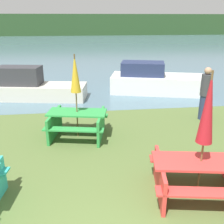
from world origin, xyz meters
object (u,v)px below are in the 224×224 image
at_px(umbrella_gold, 75,74).
at_px(boat_second, 156,81).
at_px(picnic_table_red, 199,174).
at_px(umbrella_crimson, 208,109).
at_px(picnic_table_green, 77,122).
at_px(person, 205,94).
at_px(boat, 33,87).

xyz_separation_m(umbrella_gold, boat_second, (3.54, 4.39, -1.29)).
relative_size(picnic_table_red, umbrella_crimson, 0.82).
distance_m(picnic_table_green, boat_second, 5.64).
height_order(umbrella_crimson, person, umbrella_crimson).
xyz_separation_m(picnic_table_red, umbrella_crimson, (-0.00, -0.00, 1.30)).
bearing_deg(picnic_table_red, picnic_table_green, 128.03).
distance_m(umbrella_crimson, boat_second, 7.53).
distance_m(picnic_table_red, boat_second, 7.43).
relative_size(umbrella_gold, boat, 0.56).
bearing_deg(picnic_table_red, boat, 120.78).
bearing_deg(picnic_table_red, boat_second, 80.35).
bearing_deg(boat_second, picnic_table_green, -114.05).
xyz_separation_m(picnic_table_green, person, (4.18, 0.89, 0.43)).
relative_size(picnic_table_green, umbrella_gold, 0.79).
height_order(picnic_table_green, person, person).
xyz_separation_m(boat, boat_second, (5.40, 0.35, 0.03)).
height_order(umbrella_gold, umbrella_crimson, umbrella_crimson).
bearing_deg(boat, boat_second, 13.45).
bearing_deg(boat, umbrella_gold, -55.54).
bearing_deg(umbrella_crimson, boat, 120.78).
bearing_deg(picnic_table_red, person, 63.73).
xyz_separation_m(picnic_table_red, boat, (-4.15, 6.97, 0.04)).
distance_m(picnic_table_green, umbrella_crimson, 3.94).
distance_m(umbrella_crimson, person, 4.35).
xyz_separation_m(umbrella_gold, boat, (-1.86, 4.04, -1.32)).
relative_size(picnic_table_green, person, 1.06).
bearing_deg(umbrella_crimson, person, 63.73).
bearing_deg(umbrella_crimson, picnic_table_green, 128.03).
height_order(boat_second, person, person).
bearing_deg(picnic_table_red, umbrella_gold, 128.03).
relative_size(boat, boat_second, 0.91).
bearing_deg(umbrella_crimson, boat_second, 80.35).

